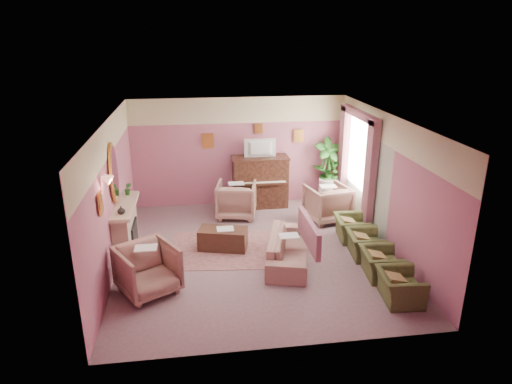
{
  "coord_description": "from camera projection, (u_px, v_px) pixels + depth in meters",
  "views": [
    {
      "loc": [
        -1.16,
        -8.41,
        4.39
      ],
      "look_at": [
        0.07,
        0.4,
        1.21
      ],
      "focal_mm": 32.0,
      "sensor_mm": 36.0,
      "label": 1
    }
  ],
  "objects": [
    {
      "name": "wall_left",
      "position": [
        112.0,
        197.0,
        8.64
      ],
      "size": [
        0.02,
        6.0,
        2.8
      ],
      "primitive_type": "cube",
      "color": "#8A5472",
      "rests_on": "floor"
    },
    {
      "name": "floral_armchair_left",
      "position": [
        236.0,
        198.0,
        11.2
      ],
      "size": [
        0.93,
        0.93,
        0.97
      ],
      "primitive_type": "imported",
      "color": "#A4796A",
      "rests_on": "floor"
    },
    {
      "name": "mirror_glass",
      "position": [
        115.0,
        173.0,
        8.7
      ],
      "size": [
        0.01,
        0.6,
        1.06
      ],
      "primitive_type": "ellipsoid",
      "color": "silver",
      "rests_on": "wall_left"
    },
    {
      "name": "mirror_frame",
      "position": [
        114.0,
        173.0,
        8.69
      ],
      "size": [
        0.04,
        0.72,
        1.2
      ],
      "primitive_type": "ellipsoid",
      "color": "gold",
      "rests_on": "wall_left"
    },
    {
      "name": "television",
      "position": [
        260.0,
        147.0,
        11.45
      ],
      "size": [
        0.8,
        0.12,
        0.48
      ],
      "primitive_type": "imported",
      "color": "black",
      "rests_on": "piano"
    },
    {
      "name": "piano_keys",
      "position": [
        262.0,
        182.0,
        11.45
      ],
      "size": [
        1.2,
        0.08,
        0.02
      ],
      "primitive_type": "cube",
      "color": "white",
      "rests_on": "piano"
    },
    {
      "name": "stripe_panel",
      "position": [
        363.0,
        179.0,
        10.67
      ],
      "size": [
        0.01,
        3.0,
        2.15
      ],
      "primitive_type": "cube",
      "color": "#ADB5A1",
      "rests_on": "wall_right"
    },
    {
      "name": "floral_armchair_front",
      "position": [
        148.0,
        267.0,
        7.93
      ],
      "size": [
        0.93,
        0.93,
        0.97
      ],
      "primitive_type": "imported",
      "color": "#A4796A",
      "rests_on": "floor"
    },
    {
      "name": "side_table",
      "position": [
        328.0,
        192.0,
        12.03
      ],
      "size": [
        0.52,
        0.52,
        0.7
      ],
      "primitive_type": "cylinder",
      "color": "white",
      "rests_on": "floor"
    },
    {
      "name": "pelmet",
      "position": [
        359.0,
        114.0,
        10.39
      ],
      "size": [
        0.16,
        2.2,
        0.16
      ],
      "primitive_type": "cube",
      "color": "#925162",
      "rests_on": "wall_right"
    },
    {
      "name": "ceiling",
      "position": [
        255.0,
        119.0,
        8.52
      ],
      "size": [
        5.5,
        6.0,
        0.01
      ],
      "primitive_type": "cube",
      "color": "beige",
      "rests_on": "wall_back"
    },
    {
      "name": "wall_back",
      "position": [
        239.0,
        152.0,
        11.79
      ],
      "size": [
        5.5,
        0.02,
        2.8
      ],
      "primitive_type": "cube",
      "color": "#8A5472",
      "rests_on": "floor"
    },
    {
      "name": "side_plant_big",
      "position": [
        329.0,
        173.0,
        11.86
      ],
      "size": [
        0.3,
        0.3,
        0.34
      ],
      "primitive_type": "imported",
      "color": "#24621E",
      "rests_on": "side_table"
    },
    {
      "name": "piano_top",
      "position": [
        260.0,
        158.0,
        11.59
      ],
      "size": [
        1.45,
        0.65,
        0.04
      ],
      "primitive_type": "cube",
      "color": "#3A1E15",
      "rests_on": "piano"
    },
    {
      "name": "sofa_throw",
      "position": [
        309.0,
        232.0,
        9.01
      ],
      "size": [
        0.1,
        1.48,
        0.54
      ],
      "primitive_type": "cube",
      "color": "#925162",
      "rests_on": "sofa"
    },
    {
      "name": "palm_pot",
      "position": [
        326.0,
        197.0,
        12.17
      ],
      "size": [
        0.34,
        0.34,
        0.34
      ],
      "primitive_type": "cylinder",
      "color": "brown",
      "rests_on": "floor"
    },
    {
      "name": "piano_keyshelf",
      "position": [
        262.0,
        184.0,
        11.46
      ],
      "size": [
        1.3,
        0.12,
        0.06
      ],
      "primitive_type": "cube",
      "color": "#3A1E15",
      "rests_on": "piano"
    },
    {
      "name": "palm_plant",
      "position": [
        328.0,
        165.0,
        11.87
      ],
      "size": [
        0.76,
        0.76,
        1.44
      ],
      "primitive_type": "imported",
      "color": "#24621E",
      "rests_on": "palm_pot"
    },
    {
      "name": "fire_ember",
      "position": [
        135.0,
        247.0,
        9.26
      ],
      "size": [
        0.06,
        0.54,
        0.1
      ],
      "primitive_type": "cube",
      "color": "#FF4A06",
      "rests_on": "floor"
    },
    {
      "name": "print_back_right",
      "position": [
        299.0,
        136.0,
        11.83
      ],
      "size": [
        0.26,
        0.03,
        0.34
      ],
      "primitive_type": "cube",
      "color": "gold",
      "rests_on": "wall_back"
    },
    {
      "name": "coffee_table",
      "position": [
        223.0,
        239.0,
        9.6
      ],
      "size": [
        1.1,
        0.75,
        0.45
      ],
      "primitive_type": "cube",
      "rotation": [
        0.0,
        0.0,
        -0.27
      ],
      "color": "#40251A",
      "rests_on": "floor"
    },
    {
      "name": "olive_chair_a",
      "position": [
        400.0,
        282.0,
        7.72
      ],
      "size": [
        0.56,
        0.8,
        0.69
      ],
      "primitive_type": "imported",
      "color": "#4A542A",
      "rests_on": "floor"
    },
    {
      "name": "sofa",
      "position": [
        289.0,
        243.0,
        9.03
      ],
      "size": [
        0.65,
        1.95,
        0.79
      ],
      "primitive_type": "imported",
      "color": "#A4796A",
      "rests_on": "floor"
    },
    {
      "name": "floor",
      "position": [
        255.0,
        253.0,
        9.47
      ],
      "size": [
        5.5,
        6.0,
        0.01
      ],
      "primitive_type": "cube",
      "color": "slate",
      "rests_on": "ground"
    },
    {
      "name": "olive_chair_d",
      "position": [
        352.0,
        224.0,
        10.01
      ],
      "size": [
        0.56,
        0.8,
        0.69
      ],
      "primitive_type": "imported",
      "color": "#4A542A",
      "rests_on": "floor"
    },
    {
      "name": "wall_front",
      "position": [
        285.0,
        262.0,
        6.2
      ],
      "size": [
        5.5,
        0.02,
        2.8
      ],
      "primitive_type": "cube",
      "color": "#8A5472",
      "rests_on": "floor"
    },
    {
      "name": "floral_armchair_right",
      "position": [
        327.0,
        201.0,
        10.99
      ],
      "size": [
        0.93,
        0.93,
        0.97
      ],
      "primitive_type": "imported",
      "color": "#A4796A",
      "rests_on": "floor"
    },
    {
      "name": "window_blind",
      "position": [
        360.0,
        151.0,
        10.69
      ],
      "size": [
        0.03,
        1.4,
        1.8
      ],
      "primitive_type": "cube",
      "color": "silver",
      "rests_on": "wall_right"
    },
    {
      "name": "olive_chair_b",
      "position": [
        381.0,
        260.0,
        8.48
      ],
      "size": [
        0.56,
        0.8,
        0.69
      ],
      "primitive_type": "imported",
      "color": "#4A542A",
      "rests_on": "floor"
    },
    {
      "name": "mantel_shelf",
      "position": [
        125.0,
        206.0,
        8.94
      ],
      "size": [
        0.4,
        1.55,
        0.07
      ],
      "primitive_type": "cube",
      "color": "#C1AA8F",
      "rests_on": "fireplace_surround"
    },
    {
      "name": "hearth",
      "position": [
        138.0,
        256.0,
        9.34
      ],
      "size": [
        0.55,
        1.5,
        0.02
      ],
      "primitive_type": "cube",
      "color": "#C1AA8F",
      "rests_on": "floor"
    },
    {
      "name": "area_rug",
      "position": [
        229.0,
        249.0,
        9.64
      ],
      "size": [
        2.67,
        2.04,
        0.01
      ],
      "primitive_type": "cube",
      "rotation": [
        0.0,
        0.0,
        -0.1
      ],
      "color": "#915B59",
      "rests_on": "floor"
    },
    {
      "name": "side_plant_small",
      "position": [
        335.0,
        175.0,
        11.79
      ],
      "size": [
        0.16,
        0.16,
        0.28
      ],
      "primitive_type": "imported",
      "color": "#24621E",
      "rests_on": "side_table"
    },
    {
      "name": "print_left_wall",
      "position": [
        100.0,
        203.0,
        7.41
      ],
      "size": [
        0.03,
        0.28,
        0.36
      ],
      "primitive_type": "cube",
      "color": "gold",
      "rests_on": "wall_left"
    },
    {
      "name": "piano",
      "position": [
        260.0,
        182.0,
        11.81
      ],
      "size": [
        1.4,
        0.6,
        1.3
      ],
      "primitive_type": "cube",
      "color": "#3A1E15",
      "rests_on": "floor"
    },
    {
      "name": "curtain_right",
      "position": [
        343.0,
        157.0,
        11.67
      ],
      "size": [
        0.16,
        0.34,
        2.6
      ],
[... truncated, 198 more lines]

